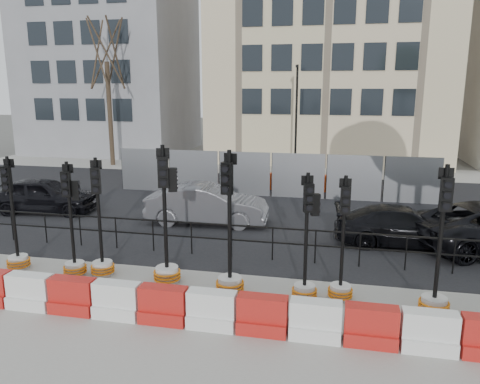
% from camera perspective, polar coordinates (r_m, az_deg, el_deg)
% --- Properties ---
extents(ground, '(120.00, 120.00, 0.00)m').
position_cam_1_polar(ground, '(12.64, -2.31, -9.89)').
color(ground, '#51514C').
rests_on(ground, ground).
extents(sidewalk_near, '(40.00, 6.00, 0.02)m').
position_cam_1_polar(sidewalk_near, '(10.04, -6.73, -16.26)').
color(sidewalk_near, gray).
rests_on(sidewalk_near, ground).
extents(road, '(40.00, 14.00, 0.03)m').
position_cam_1_polar(road, '(19.14, 2.88, -1.90)').
color(road, black).
rests_on(road, ground).
extents(sidewalk_far, '(40.00, 4.00, 0.02)m').
position_cam_1_polar(sidewalk_far, '(27.87, 5.87, 2.70)').
color(sidewalk_far, gray).
rests_on(sidewalk_far, ground).
extents(building_grey, '(11.00, 9.06, 14.00)m').
position_cam_1_polar(building_grey, '(37.39, -15.45, 15.64)').
color(building_grey, gray).
rests_on(building_grey, ground).
extents(building_cream, '(15.00, 10.06, 18.00)m').
position_cam_1_polar(building_cream, '(33.54, 11.05, 19.66)').
color(building_cream, beige).
rests_on(building_cream, ground).
extents(kerb_railing, '(18.00, 0.04, 1.00)m').
position_cam_1_polar(kerb_railing, '(13.49, -1.07, -5.27)').
color(kerb_railing, black).
rests_on(kerb_railing, ground).
extents(heras_fencing, '(14.33, 1.72, 2.00)m').
position_cam_1_polar(heras_fencing, '(21.69, 4.06, 1.64)').
color(heras_fencing, gray).
rests_on(heras_fencing, ground).
extents(lamp_post_far, '(0.12, 0.56, 6.00)m').
position_cam_1_polar(lamp_post_far, '(26.43, 6.87, 9.15)').
color(lamp_post_far, black).
rests_on(lamp_post_far, ground).
extents(tree_bare_far, '(2.00, 2.00, 9.00)m').
position_cam_1_polar(tree_bare_far, '(30.24, -15.98, 15.72)').
color(tree_bare_far, '#473828').
rests_on(tree_bare_far, ground).
extents(barrier_row, '(14.65, 0.50, 0.80)m').
position_cam_1_polar(barrier_row, '(10.04, -6.41, -13.95)').
color(barrier_row, red).
rests_on(barrier_row, ground).
extents(traffic_signal_a, '(0.61, 0.61, 3.10)m').
position_cam_1_polar(traffic_signal_a, '(14.04, -25.59, -6.04)').
color(traffic_signal_a, beige).
rests_on(traffic_signal_a, ground).
extents(traffic_signal_b, '(0.60, 0.60, 3.04)m').
position_cam_1_polar(traffic_signal_b, '(12.96, -19.61, -6.64)').
color(traffic_signal_b, beige).
rests_on(traffic_signal_b, ground).
extents(traffic_signal_c, '(0.62, 0.62, 3.13)m').
position_cam_1_polar(traffic_signal_c, '(12.79, -16.53, -7.04)').
color(traffic_signal_c, beige).
rests_on(traffic_signal_c, ground).
extents(traffic_signal_d, '(0.69, 0.69, 3.51)m').
position_cam_1_polar(traffic_signal_d, '(11.90, -8.92, -7.19)').
color(traffic_signal_d, beige).
rests_on(traffic_signal_d, ground).
extents(traffic_signal_e, '(0.68, 0.68, 3.48)m').
position_cam_1_polar(traffic_signal_e, '(11.20, -1.28, -8.97)').
color(traffic_signal_e, beige).
rests_on(traffic_signal_e, ground).
extents(traffic_signal_f, '(0.59, 0.59, 3.01)m').
position_cam_1_polar(traffic_signal_f, '(11.01, 8.00, -9.49)').
color(traffic_signal_f, beige).
rests_on(traffic_signal_f, ground).
extents(traffic_signal_g, '(0.58, 0.58, 2.95)m').
position_cam_1_polar(traffic_signal_g, '(11.21, 12.22, -9.87)').
color(traffic_signal_g, beige).
rests_on(traffic_signal_g, ground).
extents(traffic_signal_h, '(0.65, 0.65, 3.32)m').
position_cam_1_polar(traffic_signal_h, '(11.09, 22.77, -10.43)').
color(traffic_signal_h, beige).
rests_on(traffic_signal_h, ground).
extents(car_a, '(2.71, 4.52, 1.39)m').
position_cam_1_polar(car_a, '(19.83, -22.79, -0.36)').
color(car_a, black).
rests_on(car_a, ground).
extents(car_b, '(2.08, 4.54, 1.43)m').
position_cam_1_polar(car_b, '(16.81, -4.00, -1.54)').
color(car_b, '#505055').
rests_on(car_b, ground).
extents(car_c, '(2.22, 4.41, 1.22)m').
position_cam_1_polar(car_c, '(15.46, 19.22, -3.94)').
color(car_c, black).
rests_on(car_c, ground).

